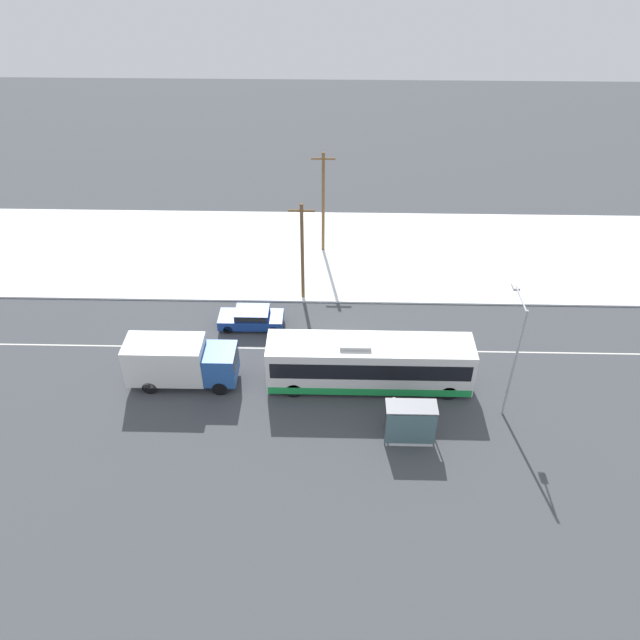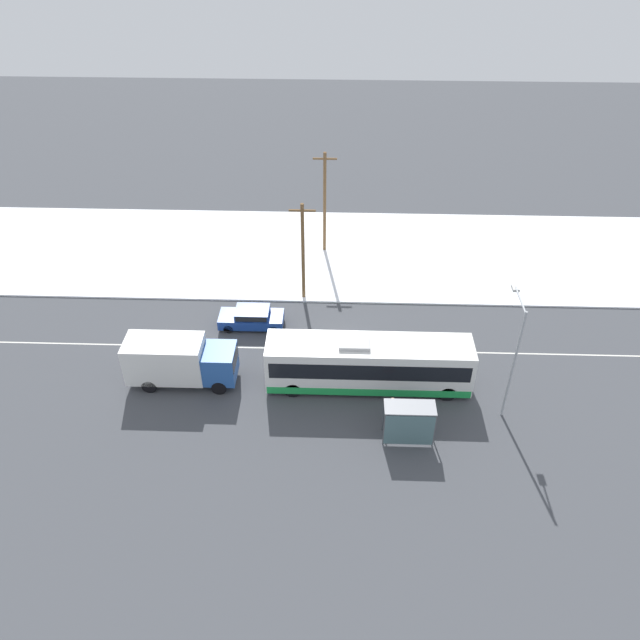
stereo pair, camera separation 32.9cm
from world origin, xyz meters
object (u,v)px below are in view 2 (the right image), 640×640
bus_shelter (409,420)px  utility_pole_roadside (303,251)px  box_truck (179,360)px  sedan_car (252,317)px  streetlamp (514,346)px  utility_pole_snowlot (325,202)px  pedestrian_at_stop (392,407)px  city_bus (369,364)px

bus_shelter → utility_pole_roadside: (-6.45, 13.61, 2.28)m
box_truck → bus_shelter: bearing=-18.4°
sedan_car → bus_shelter: size_ratio=1.58×
streetlamp → utility_pole_snowlot: 20.60m
pedestrian_at_stop → bus_shelter: size_ratio=0.62×
city_bus → streetlamp: bearing=-12.6°
pedestrian_at_stop → sedan_car: bearing=136.5°
sedan_car → utility_pole_snowlot: (4.65, 10.23, 3.61)m
box_truck → bus_shelter: 14.17m
utility_pole_roadside → utility_pole_snowlot: 6.89m
streetlamp → utility_pole_snowlot: bearing=121.5°
pedestrian_at_stop → bus_shelter: bus_shelter is taller
city_bus → sedan_car: 9.60m
bus_shelter → streetlamp: streetlamp is taller
pedestrian_at_stop → bus_shelter: bearing=-63.3°
box_truck → utility_pole_snowlot: utility_pole_snowlot is taller
box_truck → bus_shelter: (13.45, -4.47, -0.00)m
utility_pole_roadside → bus_shelter: bearing=-64.6°
sedan_car → streetlamp: 17.52m
city_bus → sedan_car: city_bus is taller
city_bus → utility_pole_roadside: utility_pole_roadside is taller
sedan_car → utility_pole_snowlot: size_ratio=0.52×
box_truck → utility_pole_roadside: size_ratio=0.87×
box_truck → utility_pole_roadside: (6.99, 9.15, 2.28)m
streetlamp → utility_pole_roadside: 16.22m
bus_shelter → box_truck: bearing=161.6°
utility_pole_snowlot → city_bus: bearing=-79.0°
city_bus → pedestrian_at_stop: (1.26, -2.93, -0.61)m
bus_shelter → city_bus: bearing=114.5°
bus_shelter → utility_pole_snowlot: (-5.14, 20.36, 2.69)m
streetlamp → pedestrian_at_stop: bearing=-169.2°
utility_pole_snowlot → box_truck: bearing=-117.6°
city_bus → utility_pole_snowlot: utility_pole_snowlot is taller
box_truck → utility_pole_snowlot: size_ratio=0.78×
pedestrian_at_stop → city_bus: bearing=113.3°
utility_pole_roadside → box_truck: bearing=-127.4°
city_bus → utility_pole_roadside: bearing=115.8°
city_bus → sedan_car: bearing=144.0°
city_bus → box_truck: (-11.38, -0.05, 0.01)m
city_bus → utility_pole_roadside: 10.35m
box_truck → pedestrian_at_stop: (12.65, -2.88, -0.62)m
sedan_car → box_truck: bearing=57.2°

